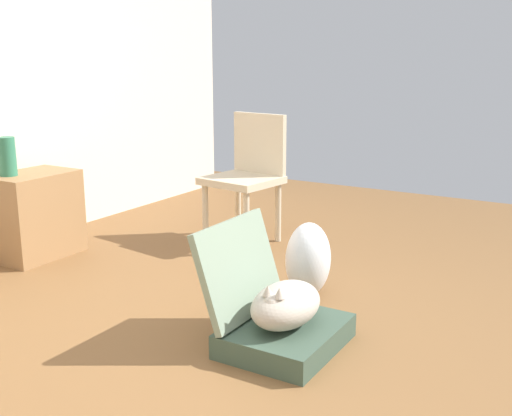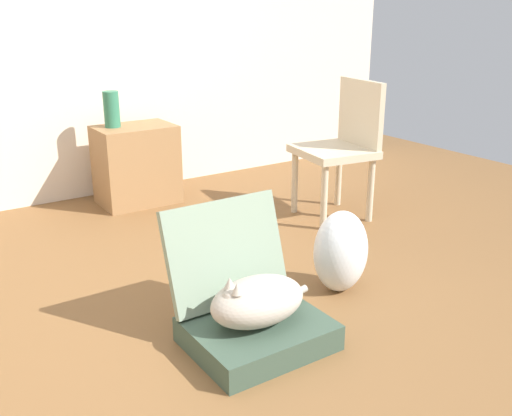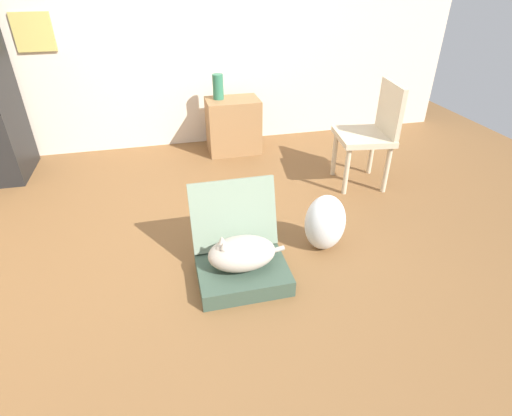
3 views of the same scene
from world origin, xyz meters
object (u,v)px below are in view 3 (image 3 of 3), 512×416
object	(u,v)px
suitcase_base	(242,272)
cat	(241,253)
vase_tall	(218,87)
plastic_bag_white	(325,223)
side_table	(233,126)
chair	(372,131)

from	to	relation	value
suitcase_base	cat	distance (m)	0.16
suitcase_base	vase_tall	size ratio (longest dim) A/B	2.28
cat	plastic_bag_white	distance (m)	0.67
plastic_bag_white	vase_tall	world-z (taller)	vase_tall
suitcase_base	side_table	bearing A→B (deg)	80.58
cat	vase_tall	xyz separation A→B (m)	(0.22, 2.14, 0.48)
vase_tall	side_table	bearing A→B (deg)	-18.04
suitcase_base	cat	xyz separation A→B (m)	(-0.01, 0.00, 0.16)
suitcase_base	side_table	size ratio (longest dim) A/B	1.00
suitcase_base	cat	size ratio (longest dim) A/B	1.12
cat	side_table	world-z (taller)	side_table
suitcase_base	chair	distance (m)	1.81
cat	plastic_bag_white	size ratio (longest dim) A/B	1.19
vase_tall	suitcase_base	bearing A→B (deg)	-95.62
cat	chair	size ratio (longest dim) A/B	0.55
suitcase_base	chair	world-z (taller)	chair
cat	chair	world-z (taller)	chair
suitcase_base	chair	xyz separation A→B (m)	(1.40, 1.06, 0.45)
suitcase_base	plastic_bag_white	world-z (taller)	plastic_bag_white
side_table	chair	bearing A→B (deg)	-44.54
cat	vase_tall	bearing A→B (deg)	84.25
chair	vase_tall	bearing A→B (deg)	-124.41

